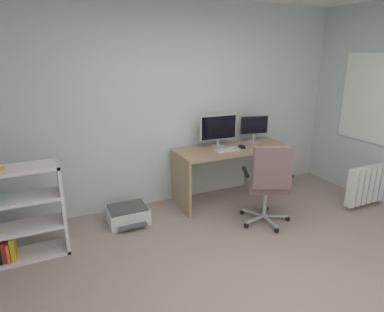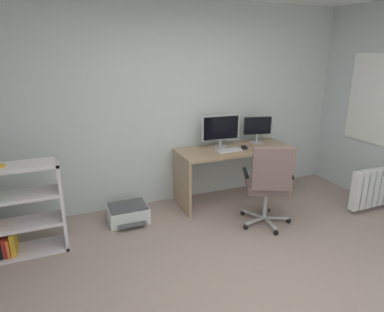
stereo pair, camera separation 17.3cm
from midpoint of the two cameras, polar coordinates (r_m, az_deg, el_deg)
ground_plane at (r=3.18m, az=13.97°, el=-22.69°), size 5.01×4.44×0.02m
wall_back at (r=4.51m, az=-1.98°, el=8.54°), size 5.01×0.10×2.63m
desk at (r=4.64m, az=8.30°, el=-0.99°), size 1.58×0.61×0.75m
monitor_main at (r=4.55m, az=5.98°, el=4.63°), size 0.54×0.18×0.44m
monitor_secondary at (r=4.86m, az=12.10°, el=4.79°), size 0.40×0.18×0.37m
keyboard at (r=4.44m, az=7.44°, el=0.97°), size 0.34×0.14×0.02m
computer_mouse at (r=4.58m, az=9.97°, el=1.43°), size 0.08×0.11×0.03m
office_chair at (r=3.98m, az=14.08°, el=-4.26°), size 0.64×0.65×1.03m
bookshelf at (r=3.82m, az=-28.23°, el=-8.82°), size 0.91×0.33×0.96m
printer at (r=4.24m, az=-9.67°, el=-9.61°), size 0.48×0.45×0.21m
radiator at (r=5.13m, az=30.56°, el=-4.41°), size 1.03×0.10×0.52m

